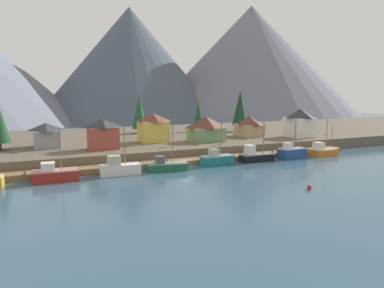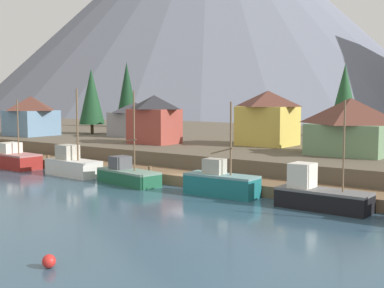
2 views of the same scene
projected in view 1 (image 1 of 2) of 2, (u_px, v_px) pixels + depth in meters
The scene contains 22 objects.
ground_plane at pixel (154, 153), 84.63m from camera, with size 400.00×400.00×1.00m, color #335166.
dock at pixel (183, 162), 68.28m from camera, with size 80.00×4.00×1.60m.
shoreline_bank at pixel (140, 140), 95.18m from camera, with size 400.00×56.00×2.50m, color brown.
mountain_central_peak at pixel (130, 64), 197.04m from camera, with size 105.13×105.13×61.71m, color #475160.
mountain_east_peak at pixel (250, 62), 218.09m from camera, with size 131.47×131.47×67.51m, color slate.
fishing_boat_red at pixel (55, 174), 54.98m from camera, with size 6.97×3.34×8.17m.
fishing_boat_white at pixel (119, 168), 59.35m from camera, with size 6.88×3.05×9.35m.
fishing_boat_green at pixel (167, 166), 62.60m from camera, with size 7.43×3.70×9.09m.
fishing_boat_teal at pixel (217, 159), 67.45m from camera, with size 6.60×2.57×8.11m.
fishing_boat_black at pixel (256, 156), 71.18m from camera, with size 7.13×2.56×8.33m.
fishing_boat_blue at pixel (292, 153), 74.66m from camera, with size 6.22×3.07×8.53m.
fishing_boat_orange at pixel (323, 151), 78.18m from camera, with size 6.19×3.25×8.30m.
house_tan at pixel (249, 126), 92.87m from camera, with size 5.69×7.18×5.48m.
house_red at pixel (103, 134), 70.88m from camera, with size 6.15×4.54×6.16m.
house_green at pixel (206, 128), 83.23m from camera, with size 8.12×6.47×5.88m.
house_white at pixel (300, 123), 91.09m from camera, with size 6.84×6.41×7.40m.
house_grey at pixel (46, 135), 73.43m from camera, with size 5.38×7.25×5.12m.
house_yellow at pixel (153, 127), 81.92m from camera, with size 6.58×5.83×6.71m.
conifer_near_left at pixel (139, 112), 99.94m from camera, with size 4.38×4.38×10.81m.
conifer_mid_right at pixel (240, 108), 104.76m from camera, with size 4.56×4.56×12.22m.
conifer_back_left at pixel (198, 114), 105.79m from camera, with size 2.87×2.87×8.91m.
channel_buoy at pixel (309, 187), 50.15m from camera, with size 0.70×0.70×0.70m, color red.
Camera 1 is at (-26.50, -59.71, 13.48)m, focal length 32.69 mm.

